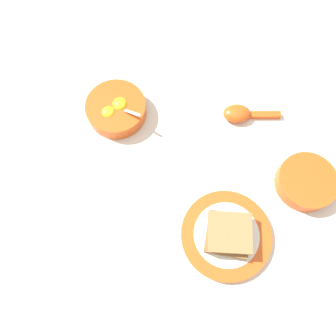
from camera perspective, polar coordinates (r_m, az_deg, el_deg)
The scene contains 6 objects.
ground_plane at distance 0.86m, azimuth 4.35°, elevation 1.89°, with size 3.00×3.00×0.00m, color silver.
egg_bowl at distance 0.90m, azimuth -9.00°, elevation 10.13°, with size 0.16×0.16×0.07m.
toast_plate at distance 0.81m, azimuth 10.09°, elevation -11.41°, with size 0.22×0.22×0.02m.
toast_sandwich at distance 0.79m, azimuth 10.53°, elevation -11.15°, with size 0.14×0.14×0.04m.
soup_spoon at distance 0.92m, azimuth 12.58°, elevation 9.22°, with size 0.15×0.12×0.03m.
congee_bowl at distance 0.88m, azimuth 22.94°, elevation -2.20°, with size 0.15×0.15×0.04m.
Camera 1 is at (-0.24, -0.22, 0.80)m, focal length 35.00 mm.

